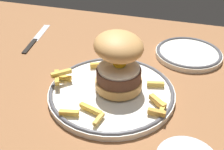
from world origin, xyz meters
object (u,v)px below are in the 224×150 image
Objects in this scene: side_plate at (188,53)px; knife at (35,40)px; dinner_plate at (112,91)px; burger at (119,61)px.

side_plate reaches higher than knife.
dinner_plate is at bearing -123.87° from side_plate.
dinner_plate is 1.40× the size of knife.
dinner_plate is at bearing -128.79° from burger.
burger reaches higher than dinner_plate.
knife is (-40.78, -3.70, -0.57)cm from side_plate.
burger is at bearing 51.21° from dinner_plate.
dinner_plate is 31.84cm from knife.
side_plate is at bearing 5.18° from knife.
knife is at bearing 151.56° from burger.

